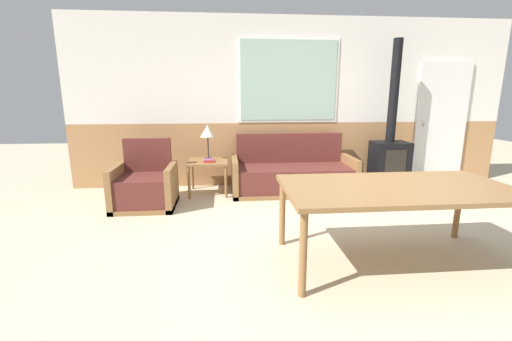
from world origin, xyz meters
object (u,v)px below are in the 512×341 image
Objects in this scene: couch at (292,175)px; wood_stove at (390,150)px; table_lamp at (208,132)px; dining_table at (397,192)px; side_table at (208,165)px; armchair at (145,187)px.

wood_stove is (1.60, 0.10, 0.36)m from couch.
table_lamp is 3.06m from dining_table.
table_lamp is 2.91m from wood_stove.
armchair is at bearing -145.80° from side_table.
armchair is 0.39× the size of wood_stove.
dining_table is at bearing -78.78° from couch.
armchair is at bearing -170.68° from wood_stove.
side_table is 0.26× the size of wood_stove.
couch is 1.31m from side_table.
armchair reaches higher than dining_table.
armchair is 1.25m from table_lamp.
table_lamp is (0.01, 0.10, 0.49)m from side_table.
armchair reaches higher than side_table.
couch is at bearing 101.22° from dining_table.
couch is 1.64m from wood_stove.
wood_stove reaches higher than table_lamp.
couch is 3.16× the size of side_table.
dining_table is at bearing -115.04° from wood_stove.
dining_table is (1.76, -2.49, -0.27)m from table_lamp.
side_table is 0.50m from table_lamp.
table_lamp is (-1.29, 0.15, 0.67)m from couch.
table_lamp is 0.27× the size of dining_table.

